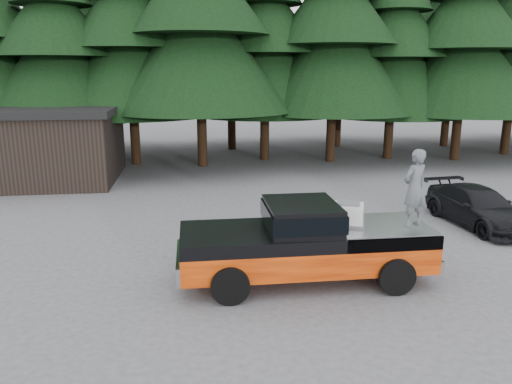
{
  "coord_description": "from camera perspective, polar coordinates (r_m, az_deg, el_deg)",
  "views": [
    {
      "loc": [
        -1.59,
        -11.36,
        4.88
      ],
      "look_at": [
        -0.1,
        0.0,
        2.07
      ],
      "focal_mm": 35.0,
      "sensor_mm": 36.0,
      "label": 1
    }
  ],
  "objects": [
    {
      "name": "ground",
      "position": [
        12.47,
        0.44,
        -9.28
      ],
      "size": [
        120.0,
        120.0,
        0.0
      ],
      "primitive_type": "plane",
      "color": "#4B4B4E",
      "rests_on": "ground"
    },
    {
      "name": "pickup_truck",
      "position": [
        11.9,
        5.61,
        -7.06
      ],
      "size": [
        6.0,
        2.04,
        1.33
      ],
      "primitive_type": null,
      "color": "#F1520F",
      "rests_on": "ground"
    },
    {
      "name": "truck_cab",
      "position": [
        11.57,
        5.24,
        -2.64
      ],
      "size": [
        1.66,
        1.9,
        0.59
      ],
      "primitive_type": "cube",
      "color": "black",
      "rests_on": "pickup_truck"
    },
    {
      "name": "air_compressor",
      "position": [
        11.93,
        10.47,
        -2.58
      ],
      "size": [
        0.85,
        0.78,
        0.48
      ],
      "primitive_type": "cube",
      "rotation": [
        0.0,
        0.0,
        -0.35
      ],
      "color": "silver",
      "rests_on": "pickup_truck"
    },
    {
      "name": "man_on_bed",
      "position": [
        12.05,
        17.65,
        0.44
      ],
      "size": [
        0.78,
        0.67,
        1.82
      ],
      "primitive_type": "imported",
      "rotation": [
        0.0,
        0.0,
        3.57
      ],
      "color": "#525659",
      "rests_on": "pickup_truck"
    },
    {
      "name": "parked_car",
      "position": [
        17.53,
        24.03,
        -1.55
      ],
      "size": [
        2.11,
        4.34,
        1.22
      ],
      "primitive_type": "imported",
      "rotation": [
        0.0,
        0.0,
        0.1
      ],
      "color": "black",
      "rests_on": "ground"
    },
    {
      "name": "utility_building",
      "position": [
        24.72,
        -24.98,
        5.02
      ],
      "size": [
        8.4,
        6.4,
        3.3
      ],
      "color": "black",
      "rests_on": "ground"
    },
    {
      "name": "treeline",
      "position": [
        28.77,
        -3.67,
        19.42
      ],
      "size": [
        60.15,
        16.05,
        17.5
      ],
      "color": "black",
      "rests_on": "ground"
    }
  ]
}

